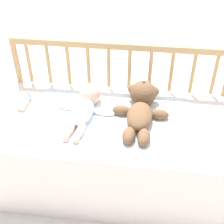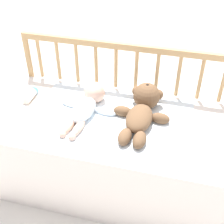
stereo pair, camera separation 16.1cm
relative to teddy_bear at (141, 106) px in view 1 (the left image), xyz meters
The scene contains 7 objects.
ground_plane 0.56m from the teddy_bear, 153.44° to the right, with size 12.00×12.00×0.00m, color silver.
crib_mattress 0.34m from the teddy_bear, 153.44° to the right, with size 1.29×0.61×0.47m.
crib_rail 0.30m from the teddy_bear, 119.83° to the left, with size 1.29×0.04×0.77m.
blanket 0.18m from the teddy_bear, 156.17° to the right, with size 0.84×0.54×0.01m.
teddy_bear is the anchor object (origin of this frame).
baby 0.30m from the teddy_bear, behind, with size 0.33×0.42×0.12m.
baby_bottle 0.66m from the teddy_bear, behind, with size 0.05×0.14×0.05m.
Camera 1 is at (0.16, -1.26, 1.53)m, focal length 50.00 mm.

